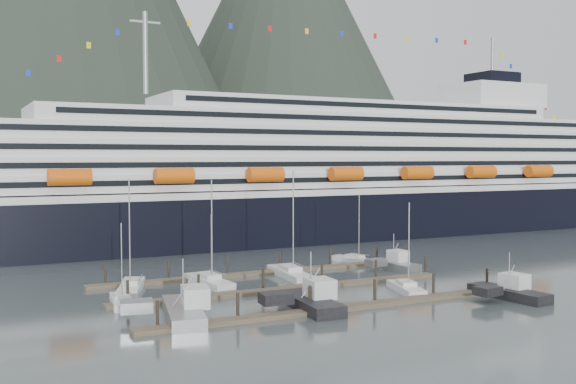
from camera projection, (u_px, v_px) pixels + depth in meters
name	position (u px, v px, depth m)	size (l,w,h in m)	color
ground	(331.00, 292.00, 89.45)	(1600.00, 1600.00, 0.00)	#4D5A5B
mountains	(61.00, 1.00, 629.34)	(870.00, 440.00, 420.00)	black
cruise_ship	(322.00, 183.00, 151.31)	(210.00, 30.40, 50.30)	black
dock_near	(337.00, 308.00, 78.35)	(48.18, 2.28, 3.20)	#4C3E31
dock_mid	(287.00, 289.00, 89.94)	(48.18, 2.28, 3.20)	#4C3E31
dock_far	(249.00, 273.00, 101.53)	(48.18, 2.28, 3.20)	#4C3E31
sailboat_a	(122.00, 302.00, 81.35)	(3.43, 8.33, 10.41)	silver
sailboat_b	(209.00, 282.00, 93.74)	(3.99, 11.26, 15.28)	silver
sailboat_c	(209.00, 281.00, 94.62)	(2.69, 8.29, 10.28)	silver
sailboat_d	(290.00, 274.00, 100.12)	(4.11, 12.67, 16.44)	silver
sailboat_e	(131.00, 288.00, 89.90)	(6.16, 10.78, 15.54)	silver
sailboat_g	(355.00, 260.00, 114.02)	(4.64, 9.23, 11.89)	silver
sailboat_h	(406.00, 289.00, 89.17)	(4.84, 9.06, 12.38)	silver
trawler_a	(182.00, 310.00, 74.59)	(10.14, 13.78, 7.33)	gray
trawler_b	(310.00, 302.00, 78.90)	(8.99, 11.79, 7.52)	black
trawler_d	(508.00, 292.00, 85.06)	(8.25, 11.09, 6.37)	black
trawler_e	(393.00, 264.00, 107.17)	(7.55, 9.90, 6.20)	gray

